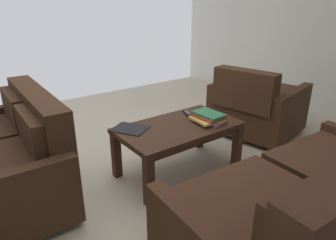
{
  "coord_description": "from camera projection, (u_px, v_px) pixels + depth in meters",
  "views": [
    {
      "loc": [
        1.27,
        2.25,
        1.51
      ],
      "look_at": [
        0.1,
        0.68,
        0.74
      ],
      "focal_mm": 32.79,
      "sensor_mm": 36.0,
      "label": 1
    }
  ],
  "objects": [
    {
      "name": "armchair_side",
      "position": [
        256.0,
        106.0,
        3.57
      ],
      "size": [
        1.03,
        1.04,
        0.82
      ],
      "color": "black",
      "rests_on": "ground"
    },
    {
      "name": "loveseat_near",
      "position": [
        3.0,
        158.0,
        2.4
      ],
      "size": [
        0.93,
        1.45,
        0.84
      ],
      "color": "black",
      "rests_on": "ground"
    },
    {
      "name": "ground_plane",
      "position": [
        134.0,
        169.0,
        2.93
      ],
      "size": [
        5.81,
        4.99,
        0.01
      ],
      "primitive_type": "cube",
      "color": "beige"
    },
    {
      "name": "coffee_table",
      "position": [
        179.0,
        133.0,
        2.74
      ],
      "size": [
        1.08,
        0.62,
        0.47
      ],
      "color": "#3D2316",
      "rests_on": "ground"
    },
    {
      "name": "book_stack",
      "position": [
        208.0,
        118.0,
        2.78
      ],
      "size": [
        0.27,
        0.33,
        0.09
      ],
      "color": "#996699",
      "rests_on": "coffee_table"
    },
    {
      "name": "tv_remote",
      "position": [
        187.0,
        113.0,
        2.98
      ],
      "size": [
        0.1,
        0.17,
        0.02
      ],
      "color": "black",
      "rests_on": "coffee_table"
    },
    {
      "name": "wall_left",
      "position": [
        321.0,
        4.0,
        4.01
      ],
      "size": [
        0.12,
        4.99,
        2.9
      ],
      "primitive_type": "cube",
      "color": "white",
      "rests_on": "ground"
    },
    {
      "name": "sofa_main",
      "position": [
        318.0,
        208.0,
        1.83
      ],
      "size": [
        1.83,
        1.0,
        0.84
      ],
      "color": "black",
      "rests_on": "ground"
    },
    {
      "name": "loose_magazine",
      "position": [
        130.0,
        129.0,
        2.64
      ],
      "size": [
        0.34,
        0.36,
        0.01
      ],
      "primitive_type": "cube",
      "rotation": [
        0.0,
        0.0,
        3.69
      ],
      "color": "black",
      "rests_on": "coffee_table"
    }
  ]
}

